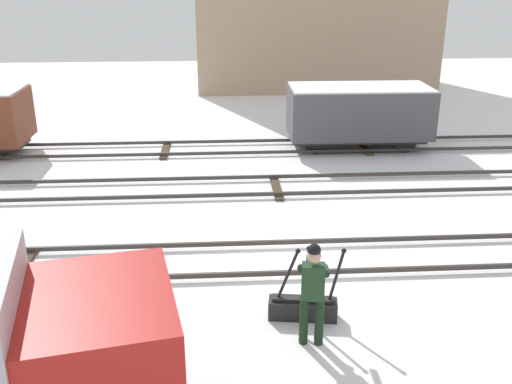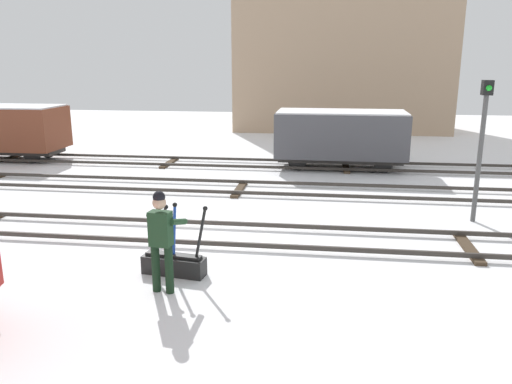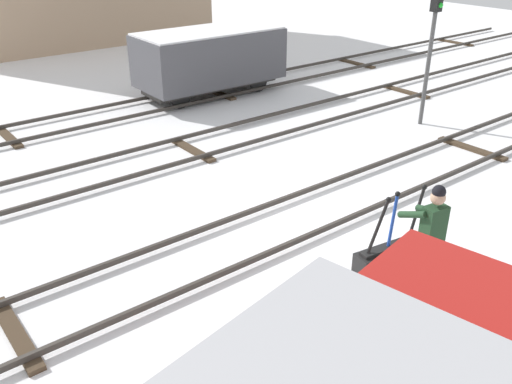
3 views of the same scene
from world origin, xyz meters
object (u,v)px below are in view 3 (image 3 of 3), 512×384
Objects in this scene: switch_lever_frame at (387,254)px; signal_post at (430,49)px; freight_car_mid_siding at (210,58)px; rail_worker at (431,230)px.

switch_lever_frame is 0.41× the size of signal_post.
signal_post is 0.73× the size of freight_car_mid_siding.
signal_post is (6.69, 4.31, 1.96)m from switch_lever_frame.
signal_post is 7.15m from freight_car_mid_siding.
rail_worker is at bearing -105.88° from freight_car_mid_siding.
switch_lever_frame is 11.19m from freight_car_mid_siding.
signal_post reaches higher than switch_lever_frame.
freight_car_mid_siding is (-3.26, 6.30, -0.93)m from signal_post.
freight_car_mid_siding reaches higher than rail_worker.
freight_car_mid_siding reaches higher than switch_lever_frame.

